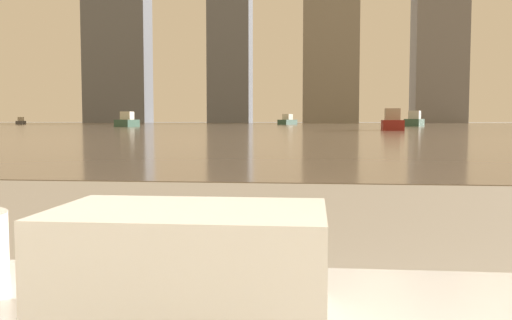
% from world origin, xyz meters
% --- Properties ---
extents(towel_stack, '(0.30, 0.19, 0.12)m').
position_xyz_m(towel_stack, '(-0.09, 0.79, 0.62)').
color(towel_stack, silver).
rests_on(towel_stack, bathtub).
extents(harbor_water, '(180.00, 110.00, 0.01)m').
position_xyz_m(harbor_water, '(0.00, 62.00, 0.01)').
color(harbor_water, gray).
rests_on(harbor_water, ground_plane).
extents(harbor_boat_0, '(1.67, 4.09, 1.50)m').
position_xyz_m(harbor_boat_0, '(5.44, 40.45, 0.54)').
color(harbor_boat_0, maroon).
rests_on(harbor_boat_0, harbor_water).
extents(harbor_boat_1, '(2.84, 4.72, 1.67)m').
position_xyz_m(harbor_boat_1, '(10.84, 63.25, 0.60)').
color(harbor_boat_1, '#335647').
rests_on(harbor_boat_1, harbor_water).
extents(harbor_boat_2, '(2.68, 4.16, 1.48)m').
position_xyz_m(harbor_boat_2, '(-3.68, 80.69, 0.53)').
color(harbor_boat_2, '#335647').
rests_on(harbor_boat_2, harbor_water).
extents(harbor_boat_3, '(1.45, 4.09, 1.53)m').
position_xyz_m(harbor_boat_3, '(-18.83, 56.46, 0.55)').
color(harbor_boat_3, '#335647').
rests_on(harbor_boat_3, harbor_water).
extents(harbor_boat_4, '(1.82, 3.03, 1.08)m').
position_xyz_m(harbor_boat_4, '(-43.54, 81.37, 0.39)').
color(harbor_boat_4, '#4C4C51').
rests_on(harbor_boat_4, harbor_water).
extents(skyline_tower_1, '(8.42, 8.72, 36.71)m').
position_xyz_m(skyline_tower_1, '(-17.29, 118.00, 18.36)').
color(skyline_tower_1, slate).
rests_on(skyline_tower_1, ground_plane).
extents(skyline_tower_3, '(10.07, 8.00, 46.40)m').
position_xyz_m(skyline_tower_3, '(24.71, 118.00, 23.20)').
color(skyline_tower_3, slate).
rests_on(skyline_tower_3, ground_plane).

